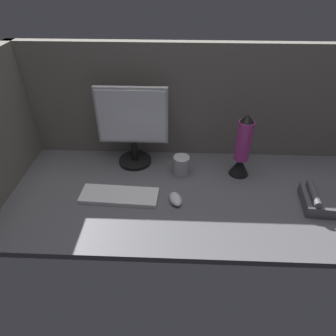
# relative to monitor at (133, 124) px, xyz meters

# --- Properties ---
(ground_plane) EXTENTS (1.80, 0.80, 0.03)m
(ground_plane) POSITION_rel_monitor_xyz_m (0.28, -0.25, -0.25)
(ground_plane) COLOR #515156
(cubicle_wall_back) EXTENTS (1.80, 0.05, 0.61)m
(cubicle_wall_back) POSITION_rel_monitor_xyz_m (0.28, 0.12, 0.07)
(cubicle_wall_back) COLOR slate
(cubicle_wall_back) RESTS_ON ground_plane
(monitor) EXTENTS (0.37, 0.18, 0.43)m
(monitor) POSITION_rel_monitor_xyz_m (0.00, 0.00, 0.00)
(monitor) COLOR black
(monitor) RESTS_ON ground_plane
(keyboard) EXTENTS (0.38, 0.15, 0.02)m
(keyboard) POSITION_rel_monitor_xyz_m (-0.04, -0.31, -0.22)
(keyboard) COLOR silver
(keyboard) RESTS_ON ground_plane
(mouse) EXTENTS (0.08, 0.11, 0.03)m
(mouse) POSITION_rel_monitor_xyz_m (0.23, -0.33, -0.22)
(mouse) COLOR silver
(mouse) RESTS_ON ground_plane
(mug_steel) EXTENTS (0.09, 0.09, 0.10)m
(mug_steel) POSITION_rel_monitor_xyz_m (0.26, -0.09, -0.19)
(mug_steel) COLOR #B2B2B7
(mug_steel) RESTS_ON ground_plane
(lava_lamp) EXTENTS (0.11, 0.11, 0.34)m
(lava_lamp) POSITION_rel_monitor_xyz_m (0.56, -0.09, -0.09)
(lava_lamp) COLOR black
(lava_lamp) RESTS_ON ground_plane
(desk_phone) EXTENTS (0.19, 0.21, 0.09)m
(desk_phone) POSITION_rel_monitor_xyz_m (0.90, -0.32, -0.20)
(desk_phone) COLOR #4C4C51
(desk_phone) RESTS_ON ground_plane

